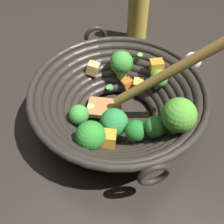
% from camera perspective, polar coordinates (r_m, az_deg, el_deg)
% --- Properties ---
extents(ground_plane, '(4.00, 4.00, 0.00)m').
position_cam_1_polar(ground_plane, '(0.59, 1.18, -1.89)').
color(ground_plane, '#28231E').
extents(wok, '(0.35, 0.35, 0.25)m').
position_cam_1_polar(wok, '(0.54, 1.51, 2.19)').
color(wok, black).
rests_on(wok, ground).
extents(cooking_oil_bottle, '(0.05, 0.05, 0.20)m').
position_cam_1_polar(cooking_oil_bottle, '(0.77, 5.39, 19.63)').
color(cooking_oil_bottle, gold).
rests_on(cooking_oil_bottle, ground).
extents(garlic_bulb, '(0.04, 0.04, 0.04)m').
position_cam_1_polar(garlic_bulb, '(0.73, 16.37, 10.14)').
color(garlic_bulb, silver).
rests_on(garlic_bulb, ground).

